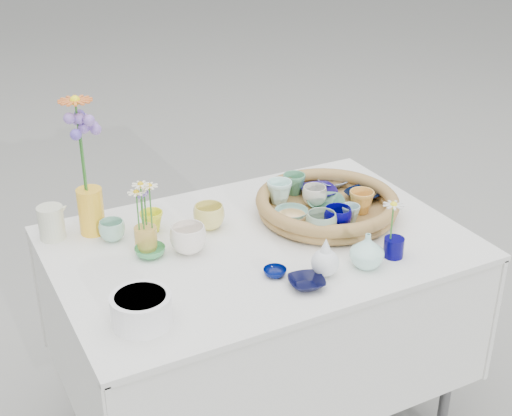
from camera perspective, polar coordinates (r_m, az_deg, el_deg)
name	(u,v)px	position (r m, az deg, el deg)	size (l,w,h in m)	color
wicker_tray	(327,205)	(2.37, 5.70, 0.24)	(0.47, 0.47, 0.08)	olive
tray_ceramic_0	(319,192)	(2.47, 5.04, 1.29)	(0.12, 0.12, 0.03)	#130853
tray_ceramic_1	(363,195)	(2.46, 8.54, 1.02)	(0.11, 0.11, 0.03)	black
tray_ceramic_2	(361,202)	(2.36, 8.43, 0.50)	(0.08, 0.08, 0.08)	gold
tray_ceramic_3	(326,204)	(2.39, 5.59, 0.35)	(0.13, 0.13, 0.03)	#407358
tray_ceramic_4	(321,224)	(2.20, 5.24, -1.31)	(0.10, 0.10, 0.08)	gray
tray_ceramic_5	(291,215)	(2.30, 2.84, -0.53)	(0.11, 0.11, 0.03)	#8AC4B6
tray_ceramic_6	(279,192)	(2.40, 1.89, 1.28)	(0.09, 0.09, 0.08)	#BEF0E6
tray_ceramic_7	(315,196)	(2.40, 4.71, 0.99)	(0.08, 0.08, 0.07)	beige
tray_ceramic_8	(332,182)	(2.55, 6.12, 2.09)	(0.10, 0.10, 0.03)	#869CC7
tray_ceramic_9	(338,218)	(2.25, 6.54, -0.81)	(0.09, 0.09, 0.07)	#03005F
tray_ceramic_10	(292,218)	(2.29, 2.88, -0.83)	(0.09, 0.09, 0.03)	#F1BC76
tray_ceramic_11	(350,214)	(2.30, 7.56, -0.44)	(0.06, 0.06, 0.06)	#91B7B3
tray_ceramic_12	(294,184)	(2.47, 3.07, 1.93)	(0.08, 0.08, 0.07)	#4D8D65
loose_ceramic_0	(152,221)	(2.28, -8.34, -1.07)	(0.07, 0.07, 0.07)	yellow
loose_ceramic_1	(209,217)	(2.28, -3.79, -0.69)	(0.10, 0.10, 0.08)	#DBCE67
loose_ceramic_2	(150,251)	(2.15, -8.47, -3.46)	(0.09, 0.09, 0.03)	#3D9555
loose_ceramic_3	(188,239)	(2.15, -5.45, -2.48)	(0.11, 0.11, 0.09)	white
loose_ceramic_4	(275,272)	(2.04, 1.53, -5.16)	(0.07, 0.07, 0.02)	#010A48
loose_ceramic_5	(112,230)	(2.25, -11.44, -1.77)	(0.08, 0.08, 0.06)	#8DC3AB
loose_ceramic_6	(307,283)	(1.99, 4.07, -5.98)	(0.10, 0.10, 0.02)	black
fluted_bowl	(141,309)	(1.85, -9.17, -8.01)	(0.16, 0.16, 0.08)	white
bud_vase_paleblue	(325,256)	(2.02, 5.57, -3.85)	(0.08, 0.08, 0.12)	white
bud_vase_seafoam	(367,250)	(2.08, 8.88, -3.37)	(0.10, 0.10, 0.11)	#B4EDDE
bud_vase_cobalt	(394,247)	(2.16, 10.96, -3.11)	(0.06, 0.06, 0.06)	#03004A
single_daisy	(392,222)	(2.12, 10.83, -1.11)	(0.07, 0.07, 0.13)	silver
tall_vase_yellow	(91,211)	(2.29, -13.05, -0.24)	(0.08, 0.08, 0.15)	yellow
gerbera	(80,146)	(2.21, -13.87, 4.82)	(0.12, 0.12, 0.31)	orange
hydrangea	(83,158)	(2.21, -13.66, 3.90)	(0.09, 0.09, 0.30)	#5D47B9
white_pitcher	(51,223)	(2.30, -16.06, -1.13)	(0.11, 0.08, 0.11)	beige
daisy_cup	(146,238)	(2.18, -8.80, -2.40)	(0.07, 0.07, 0.07)	gold
daisy_posy	(142,203)	(2.13, -9.10, 0.41)	(0.08, 0.08, 0.16)	white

